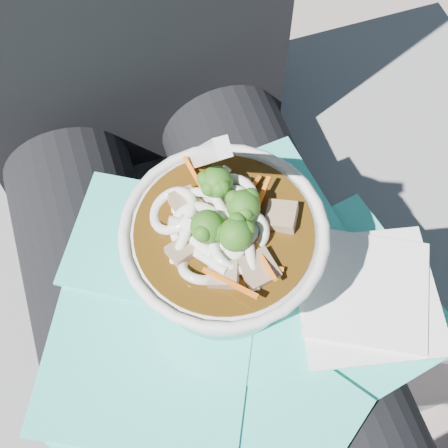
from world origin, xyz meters
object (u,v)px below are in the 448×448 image
object	(u,v)px
stone_ledge	(180,299)
lap	(204,325)
udon_bowl	(224,248)
plastic_bag	(223,304)
person_body	(177,235)

from	to	relation	value
stone_ledge	lap	size ratio (longest dim) A/B	2.08
stone_ledge	udon_bowl	world-z (taller)	udon_bowl
lap	plastic_bag	world-z (taller)	plastic_bag
lap	person_body	size ratio (longest dim) A/B	0.49
stone_ledge	person_body	world-z (taller)	person_body
stone_ledge	lap	world-z (taller)	lap
stone_ledge	person_body	distance (m)	0.33
stone_ledge	person_body	bearing A→B (deg)	-90.00
stone_ledge	udon_bowl	size ratio (longest dim) A/B	4.89
lap	plastic_bag	size ratio (longest dim) A/B	1.21
stone_ledge	person_body	size ratio (longest dim) A/B	1.01
stone_ledge	udon_bowl	xyz separation A→B (m)	(0.02, -0.14, 0.44)
udon_bowl	stone_ledge	bearing A→B (deg)	99.53
stone_ledge	udon_bowl	bearing A→B (deg)	-80.47
lap	udon_bowl	xyz separation A→B (m)	(0.02, 0.01, 0.15)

